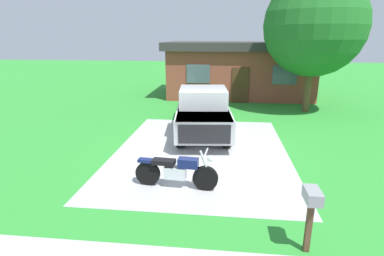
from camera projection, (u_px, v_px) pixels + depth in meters
ground_plane at (201, 151)px, 10.58m from camera, size 80.00×80.00×0.00m
driveway_pad at (201, 151)px, 10.58m from camera, size 5.88×7.93×0.01m
motorcycle at (177, 171)px, 7.90m from camera, size 2.21×0.70×1.09m
pickup_truck at (203, 109)px, 12.49m from camera, size 2.52×5.78×1.90m
mailbox at (312, 204)px, 5.37m from camera, size 0.26×0.48×1.26m
shade_tree at (314, 26)px, 15.01m from camera, size 5.01×5.01×6.85m
neighbor_house at (239, 68)px, 20.22m from camera, size 9.60×5.60×3.50m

